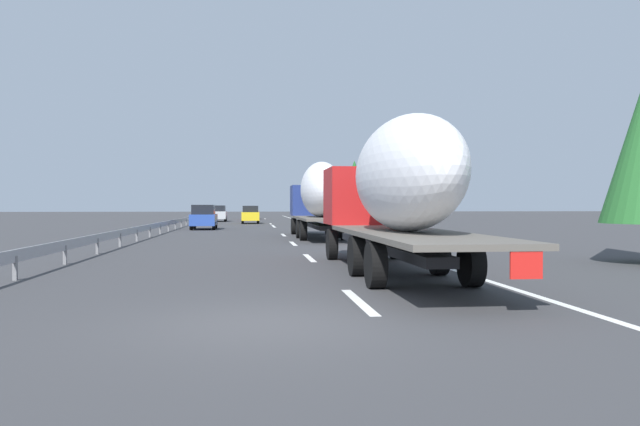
% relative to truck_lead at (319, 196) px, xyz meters
% --- Properties ---
extents(ground_plane, '(260.00, 260.00, 0.00)m').
position_rel_truck_lead_xyz_m(ground_plane, '(15.05, 3.60, -2.38)').
color(ground_plane, '#38383A').
extents(lane_stripe_0, '(3.20, 0.20, 0.01)m').
position_rel_truck_lead_xyz_m(lane_stripe_0, '(-22.95, 1.80, -2.37)').
color(lane_stripe_0, white).
rests_on(lane_stripe_0, ground_plane).
extents(lane_stripe_1, '(3.20, 0.20, 0.01)m').
position_rel_truck_lead_xyz_m(lane_stripe_1, '(-13.17, 1.80, -2.37)').
color(lane_stripe_1, white).
rests_on(lane_stripe_1, ground_plane).
extents(lane_stripe_2, '(3.20, 0.20, 0.01)m').
position_rel_truck_lead_xyz_m(lane_stripe_2, '(-5.08, 1.80, -2.37)').
color(lane_stripe_2, white).
rests_on(lane_stripe_2, ground_plane).
extents(lane_stripe_3, '(3.20, 0.20, 0.01)m').
position_rel_truck_lead_xyz_m(lane_stripe_3, '(3.46, 1.80, -2.37)').
color(lane_stripe_3, white).
rests_on(lane_stripe_3, ground_plane).
extents(lane_stripe_4, '(3.20, 0.20, 0.01)m').
position_rel_truck_lead_xyz_m(lane_stripe_4, '(17.96, 1.80, -2.37)').
color(lane_stripe_4, white).
rests_on(lane_stripe_4, ground_plane).
extents(lane_stripe_5, '(3.20, 0.20, 0.01)m').
position_rel_truck_lead_xyz_m(lane_stripe_5, '(21.05, 1.80, -2.37)').
color(lane_stripe_5, white).
rests_on(lane_stripe_5, ground_plane).
extents(lane_stripe_6, '(3.20, 0.20, 0.01)m').
position_rel_truck_lead_xyz_m(lane_stripe_6, '(26.52, 1.80, -2.37)').
color(lane_stripe_6, white).
rests_on(lane_stripe_6, ground_plane).
extents(lane_stripe_7, '(3.20, 0.20, 0.01)m').
position_rel_truck_lead_xyz_m(lane_stripe_7, '(49.57, 1.80, -2.37)').
color(lane_stripe_7, white).
rests_on(lane_stripe_7, ground_plane).
extents(edge_line_right, '(110.00, 0.20, 0.01)m').
position_rel_truck_lead_xyz_m(edge_line_right, '(20.05, -1.90, -2.37)').
color(edge_line_right, white).
rests_on(edge_line_right, ground_plane).
extents(truck_lead, '(12.90, 2.55, 4.21)m').
position_rel_truck_lead_xyz_m(truck_lead, '(0.00, 0.00, 0.00)').
color(truck_lead, navy).
rests_on(truck_lead, ground_plane).
extents(truck_trailing, '(13.52, 2.55, 4.06)m').
position_rel_truck_lead_xyz_m(truck_trailing, '(-18.37, 0.00, -0.03)').
color(truck_trailing, '#B21919').
rests_on(truck_trailing, ground_plane).
extents(car_yellow_coupe, '(4.08, 1.77, 1.79)m').
position_rel_truck_lead_xyz_m(car_yellow_coupe, '(27.84, 3.80, -1.47)').
color(car_yellow_coupe, gold).
rests_on(car_yellow_coupe, ground_plane).
extents(car_red_compact, '(4.16, 1.90, 1.78)m').
position_rel_truck_lead_xyz_m(car_red_compact, '(47.41, 3.69, -1.47)').
color(car_red_compact, red).
rests_on(car_red_compact, ground_plane).
extents(car_blue_sedan, '(4.24, 1.88, 1.88)m').
position_rel_truck_lead_xyz_m(car_blue_sedan, '(12.98, 7.36, -1.43)').
color(car_blue_sedan, '#28479E').
rests_on(car_blue_sedan, ground_plane).
extents(car_silver_hatch, '(4.53, 1.82, 1.83)m').
position_rel_truck_lead_xyz_m(car_silver_hatch, '(36.00, 7.41, -1.45)').
color(car_silver_hatch, '#ADB2B7').
rests_on(car_silver_hatch, ground_plane).
extents(road_sign, '(0.10, 0.90, 3.33)m').
position_rel_truck_lead_xyz_m(road_sign, '(20.73, -3.10, -0.08)').
color(road_sign, gray).
rests_on(road_sign, ground_plane).
extents(tree_0, '(3.87, 3.87, 5.41)m').
position_rel_truck_lead_xyz_m(tree_0, '(62.45, -7.00, 1.23)').
color(tree_0, '#472D19').
rests_on(tree_0, ground_plane).
extents(tree_1, '(3.65, 3.65, 5.52)m').
position_rel_truck_lead_xyz_m(tree_1, '(14.05, -5.93, 1.05)').
color(tree_1, '#472D19').
rests_on(tree_1, ground_plane).
extents(tree_2, '(3.23, 3.23, 6.32)m').
position_rel_truck_lead_xyz_m(tree_2, '(49.81, -7.05, 1.71)').
color(tree_2, '#472D19').
rests_on(tree_2, ground_plane).
extents(tree_3, '(3.99, 3.99, 6.26)m').
position_rel_truck_lead_xyz_m(tree_3, '(51.37, -9.55, 1.58)').
color(tree_3, '#472D19').
rests_on(tree_3, ground_plane).
extents(tree_4, '(3.97, 3.97, 7.12)m').
position_rel_truck_lead_xyz_m(tree_4, '(36.92, -8.40, 2.01)').
color(tree_4, '#472D19').
rests_on(tree_4, ground_plane).
extents(guardrail_median, '(94.00, 0.10, 0.76)m').
position_rel_truck_lead_xyz_m(guardrail_median, '(18.05, 9.60, -1.80)').
color(guardrail_median, '#9EA0A5').
rests_on(guardrail_median, ground_plane).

